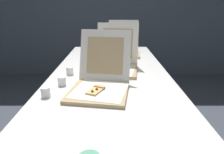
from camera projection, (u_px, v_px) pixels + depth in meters
The scene contains 10 objects.
wall_back at pixel (110, 3), 3.49m from camera, with size 10.00×0.10×2.60m, color #4C5660.
table at pixel (109, 82), 1.53m from camera, with size 0.92×2.31×0.76m.
pizza_box_front at pixel (99, 83), 1.25m from camera, with size 0.41×0.51×0.35m.
pizza_box_middle at pixel (115, 64), 1.65m from camera, with size 0.40×0.40×0.37m.
pizza_box_back at pixel (122, 49), 2.22m from camera, with size 0.38×0.50×0.35m.
cup_white_near_center at pixel (61, 81), 1.35m from camera, with size 0.05×0.05×0.06m, color white.
cup_white_far at pixel (90, 60), 1.88m from camera, with size 0.05×0.05×0.06m, color white.
cup_white_near_left at pixel (45, 92), 1.18m from camera, with size 0.05×0.05×0.06m, color white.
cup_white_mid at pixel (69, 71), 1.56m from camera, with size 0.05×0.05×0.06m, color white.
napkin_pile at pixel (115, 154), 0.73m from camera, with size 0.17×0.17×0.01m.
Camera 1 is at (0.01, -0.79, 1.27)m, focal length 32.12 mm.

